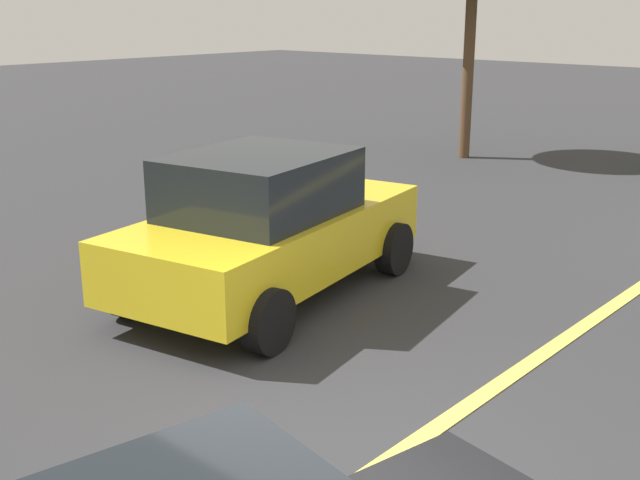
{
  "coord_description": "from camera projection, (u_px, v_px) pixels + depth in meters",
  "views": [
    {
      "loc": [
        -3.66,
        -2.93,
        3.13
      ],
      "look_at": [
        1.01,
        1.22,
        1.28
      ],
      "focal_mm": 44.16,
      "sensor_mm": 36.0,
      "label": 1
    }
  ],
  "objects": [
    {
      "name": "car_yellow_crossing",
      "position": [
        268.0,
        225.0,
        8.68
      ],
      "size": [
        4.19,
        2.54,
        1.64
      ],
      "color": "gold",
      "rests_on": "ground_plane"
    },
    {
      "name": "lane_marking_centre",
      "position": [
        553.0,
        347.0,
        7.53
      ],
      "size": [
        28.0,
        0.16,
        0.01
      ],
      "primitive_type": "cube",
      "color": "#E0D14C"
    }
  ]
}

